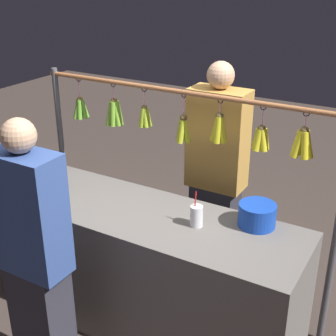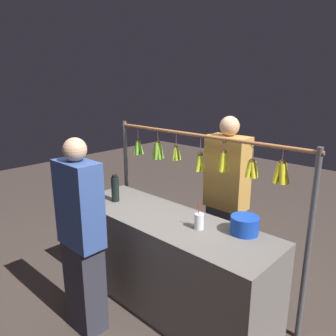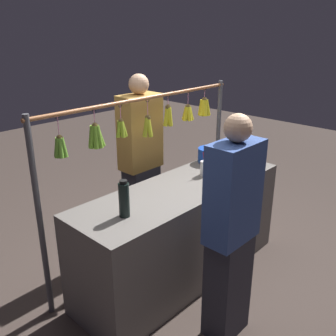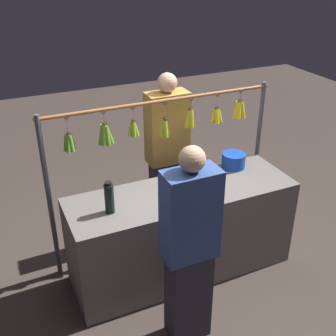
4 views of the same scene
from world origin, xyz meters
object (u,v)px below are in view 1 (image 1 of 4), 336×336
Objects in this scene: water_bottle at (59,175)px; vendor_person at (216,181)px; blue_bucket at (257,215)px; drink_cup at (196,216)px; customer_person at (36,263)px.

vendor_person reaches higher than water_bottle.
blue_bucket is (-1.31, -0.26, -0.06)m from water_bottle.
customer_person is at bearing 49.25° from drink_cup.
blue_bucket is 0.13× the size of vendor_person.
drink_cup is (-1.00, -0.08, -0.06)m from water_bottle.
drink_cup is 0.68m from vendor_person.
water_bottle reaches higher than blue_bucket.
water_bottle is 1.00m from drink_cup.
water_bottle is 0.77m from customer_person.
drink_cup is at bearing 30.62° from blue_bucket.
drink_cup reaches higher than blue_bucket.
water_bottle is at bearing -58.95° from customer_person.
drink_cup is (0.31, 0.18, -0.00)m from blue_bucket.
water_bottle is at bearing 4.31° from drink_cup.
water_bottle is 1.34m from blue_bucket.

